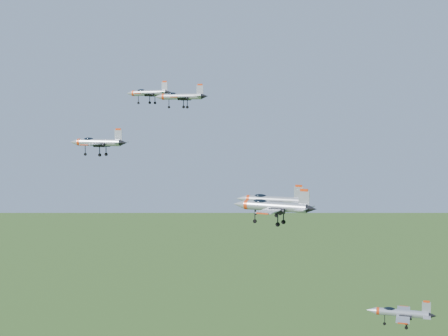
% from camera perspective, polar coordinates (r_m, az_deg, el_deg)
% --- Properties ---
extents(jet_lead, '(11.69, 9.61, 3.13)m').
position_cam_1_polar(jet_lead, '(137.61, -6.97, 6.84)').
color(jet_lead, '#999EA5').
extents(jet_left_high, '(10.74, 9.00, 2.88)m').
position_cam_1_polar(jet_left_high, '(117.63, -4.01, 6.55)').
color(jet_left_high, '#999EA5').
extents(jet_right_high, '(10.48, 8.73, 2.80)m').
position_cam_1_polar(jet_right_high, '(100.39, -11.51, 2.32)').
color(jet_right_high, '#999EA5').
extents(jet_left_low, '(13.85, 11.53, 3.70)m').
position_cam_1_polar(jet_left_low, '(112.85, 4.36, -2.92)').
color(jet_left_low, '#999EA5').
extents(jet_right_low, '(13.65, 11.24, 3.65)m').
position_cam_1_polar(jet_right_low, '(95.39, 4.48, -3.49)').
color(jet_right_low, '#999EA5').
extents(jet_trail, '(10.41, 8.74, 2.79)m').
position_cam_1_polar(jet_trail, '(101.09, 15.79, -12.61)').
color(jet_trail, '#999EA5').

